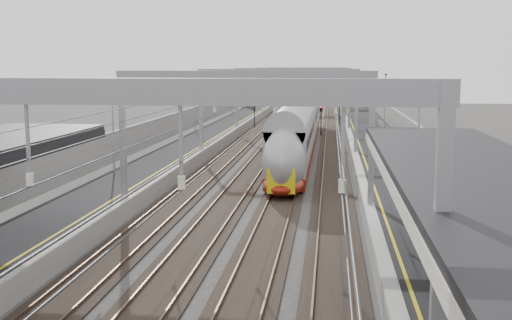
# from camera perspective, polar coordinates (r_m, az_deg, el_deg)

# --- Properties ---
(platform_left) EXTENTS (4.00, 120.00, 1.00)m
(platform_left) POSITION_cam_1_polar(r_m,az_deg,el_deg) (56.46, -5.96, 0.86)
(platform_left) COLOR black
(platform_left) RESTS_ON ground
(platform_right) EXTENTS (4.00, 120.00, 1.00)m
(platform_right) POSITION_cam_1_polar(r_m,az_deg,el_deg) (55.24, 10.47, 0.60)
(platform_right) COLOR black
(platform_right) RESTS_ON ground
(tracks) EXTENTS (11.40, 140.00, 0.20)m
(tracks) POSITION_cam_1_polar(r_m,az_deg,el_deg) (55.34, 2.16, 0.27)
(tracks) COLOR black
(tracks) RESTS_ON ground
(overhead_line) EXTENTS (13.00, 140.00, 6.60)m
(overhead_line) POSITION_cam_1_polar(r_m,az_deg,el_deg) (61.41, 2.68, 6.78)
(overhead_line) COLOR gray
(overhead_line) RESTS_ON platform_left
(overbridge) EXTENTS (22.00, 2.20, 6.90)m
(overbridge) POSITION_cam_1_polar(r_m,az_deg,el_deg) (109.74, 4.45, 7.02)
(overbridge) COLOR slate
(overbridge) RESTS_ON ground
(wall_left) EXTENTS (0.30, 120.00, 3.20)m
(wall_left) POSITION_cam_1_polar(r_m,az_deg,el_deg) (57.11, -9.11, 1.99)
(wall_left) COLOR slate
(wall_left) RESTS_ON ground
(wall_right) EXTENTS (0.30, 120.00, 3.20)m
(wall_right) POSITION_cam_1_polar(r_m,az_deg,el_deg) (55.41, 13.80, 1.67)
(wall_right) COLOR slate
(wall_right) RESTS_ON ground
(train) EXTENTS (2.59, 47.24, 4.10)m
(train) POSITION_cam_1_polar(r_m,az_deg,el_deg) (58.47, 3.91, 2.64)
(train) COLOR maroon
(train) RESTS_ON ground
(signal_green) EXTENTS (0.32, 0.32, 3.48)m
(signal_green) POSITION_cam_1_polar(r_m,az_deg,el_deg) (80.12, -0.15, 4.48)
(signal_green) COLOR black
(signal_green) RESTS_ON ground
(signal_red_near) EXTENTS (0.32, 0.32, 3.48)m
(signal_red_near) POSITION_cam_1_polar(r_m,az_deg,el_deg) (73.24, 5.81, 4.08)
(signal_red_near) COLOR black
(signal_red_near) RESTS_ON ground
(signal_red_far) EXTENTS (0.32, 0.32, 3.48)m
(signal_red_far) POSITION_cam_1_polar(r_m,az_deg,el_deg) (85.20, 7.42, 4.65)
(signal_red_far) COLOR black
(signal_red_far) RESTS_ON ground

